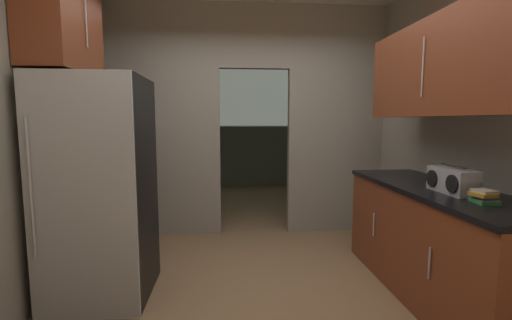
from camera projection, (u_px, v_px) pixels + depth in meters
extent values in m
plane|color=#93704C|center=(262.00, 299.00, 2.81)|extent=(20.00, 20.00, 0.00)
cube|color=#9E998C|center=(164.00, 121.00, 4.29)|extent=(1.38, 0.12, 2.85)
cube|color=#9E998C|center=(335.00, 121.00, 4.47)|extent=(1.21, 0.12, 2.85)
cube|color=#9E998C|center=(254.00, 36.00, 4.27)|extent=(0.87, 0.12, 0.78)
cube|color=gray|center=(238.00, 121.00, 7.60)|extent=(3.45, 0.10, 2.85)
cube|color=gray|center=(142.00, 121.00, 5.84)|extent=(0.10, 3.26, 2.85)
cube|color=gray|center=(337.00, 121.00, 6.13)|extent=(0.10, 3.26, 2.85)
cube|color=black|center=(101.00, 189.00, 2.81)|extent=(0.75, 0.75, 1.77)
cube|color=#B7BABC|center=(81.00, 200.00, 2.42)|extent=(0.75, 0.03, 1.77)
cylinder|color=#B7BABC|center=(30.00, 189.00, 2.36)|extent=(0.02, 0.02, 0.98)
cube|color=brown|center=(435.00, 245.00, 2.82)|extent=(0.62, 2.02, 0.87)
cube|color=black|center=(438.00, 190.00, 2.77)|extent=(0.66, 2.02, 0.04)
cylinder|color=#B7BABC|center=(429.00, 263.00, 2.35)|extent=(0.01, 0.01, 0.22)
cylinder|color=#B7BABC|center=(374.00, 224.00, 3.23)|extent=(0.01, 0.01, 0.22)
cube|color=brown|center=(445.00, 68.00, 2.66)|extent=(0.34, 1.82, 0.74)
cylinder|color=#B7BABC|center=(423.00, 67.00, 2.65)|extent=(0.01, 0.01, 0.45)
cube|color=brown|center=(61.00, 7.00, 2.71)|extent=(0.34, 0.82, 1.02)
cylinder|color=#B7BABC|center=(85.00, 7.00, 2.72)|extent=(0.01, 0.01, 0.61)
cube|color=#B2B2B7|center=(453.00, 181.00, 2.54)|extent=(0.16, 0.39, 0.18)
cylinder|color=#262626|center=(454.00, 166.00, 2.53)|extent=(0.02, 0.28, 0.02)
cylinder|color=black|center=(452.00, 184.00, 2.42)|extent=(0.01, 0.13, 0.13)
cylinder|color=black|center=(432.00, 178.00, 2.65)|extent=(0.01, 0.13, 0.13)
cube|color=#388C47|center=(484.00, 201.00, 2.24)|extent=(0.14, 0.17, 0.03)
cube|color=#8C3893|center=(484.00, 197.00, 2.24)|extent=(0.10, 0.13, 0.02)
cube|color=gold|center=(483.00, 194.00, 2.23)|extent=(0.14, 0.14, 0.02)
cube|color=beige|center=(485.00, 191.00, 2.24)|extent=(0.13, 0.14, 0.02)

